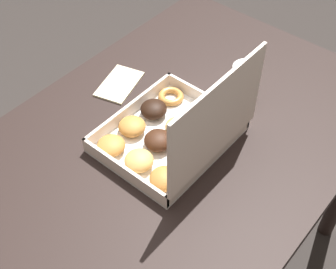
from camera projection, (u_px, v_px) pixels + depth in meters
dining_table at (173, 164)px, 1.27m from camera, size 1.17×0.79×0.75m
donut_box at (172, 134)px, 1.13m from camera, size 0.33×0.28×0.27m
coffee_mug at (244, 81)px, 1.25m from camera, size 0.07×0.07×0.10m
paper_napkin at (119, 84)px, 1.32m from camera, size 0.16×0.13×0.01m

